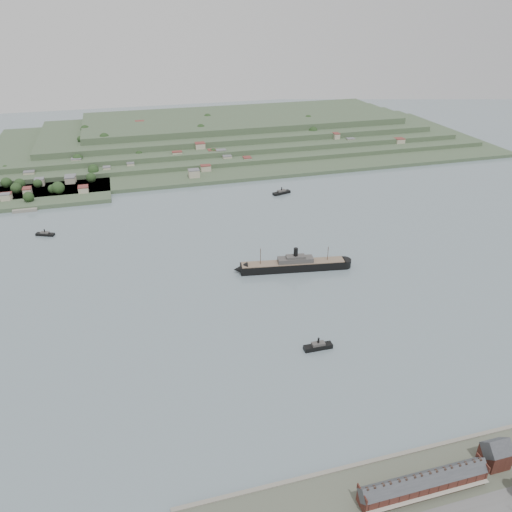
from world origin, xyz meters
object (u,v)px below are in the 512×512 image
object	(u,v)px
gabled_building	(496,453)
tugboat	(318,346)
steamship	(290,265)
terrace_row	(423,484)

from	to	relation	value
gabled_building	tugboat	xyz separation A→B (m)	(-42.11, 96.92, -6.32)
steamship	tugboat	size ratio (longest dim) A/B	5.24
gabled_building	steamship	bearing A→B (deg)	97.95
gabled_building	tugboat	world-z (taller)	gabled_building
terrace_row	tugboat	world-z (taller)	terrace_row
steamship	gabled_building	bearing A→B (deg)	-82.05
tugboat	gabled_building	bearing A→B (deg)	-66.52
terrace_row	gabled_building	size ratio (longest dim) A/B	3.95
terrace_row	gabled_building	world-z (taller)	gabled_building
steamship	terrace_row	bearing A→B (deg)	-93.19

